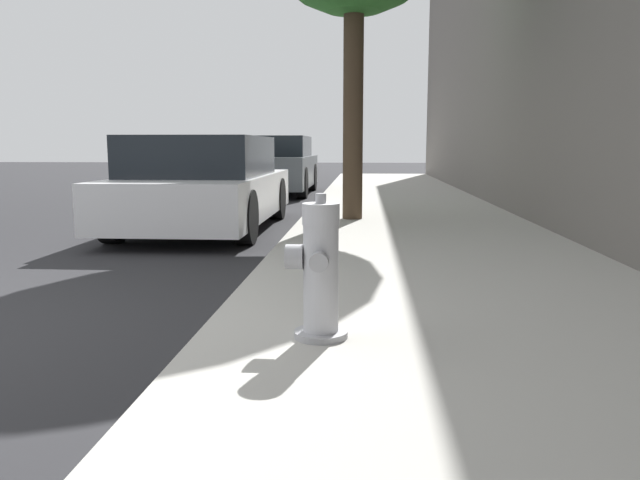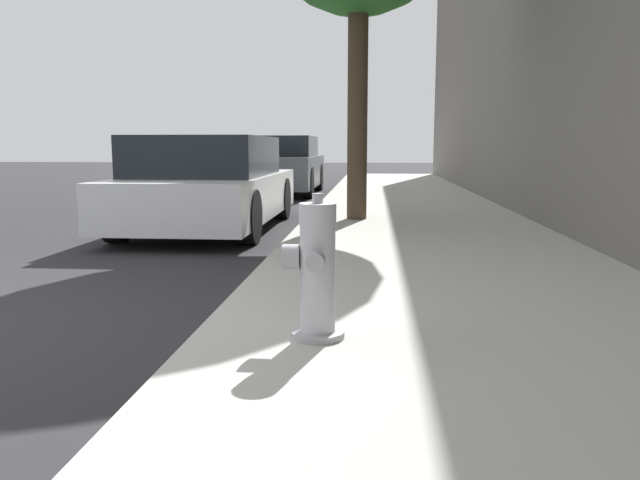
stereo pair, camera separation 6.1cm
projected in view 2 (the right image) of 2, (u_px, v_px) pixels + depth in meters
The scene contains 4 objects.
sidewalk_slab at pixel (486, 350), 3.27m from camera, with size 3.12×40.00×0.12m.
fire_hydrant at pixel (316, 272), 3.24m from camera, with size 0.33×0.34×0.76m.
parked_car_near at pixel (209, 185), 8.33m from camera, with size 1.76×4.13×1.24m.
parked_car_mid at pixel (282, 166), 14.59m from camera, with size 1.70×3.99×1.35m.
Camera 2 is at (2.72, -3.21, 1.11)m, focal length 35.00 mm.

